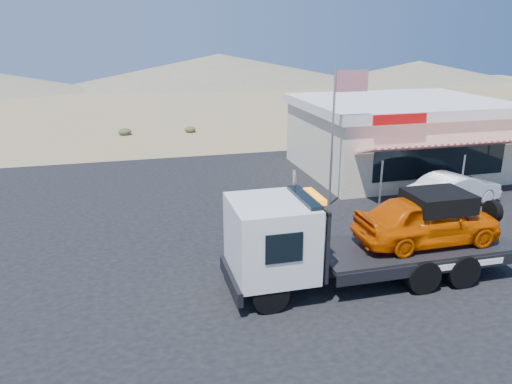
{
  "coord_description": "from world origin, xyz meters",
  "views": [
    {
      "loc": [
        -3.81,
        -14.92,
        7.43
      ],
      "look_at": [
        0.85,
        2.71,
        1.5
      ],
      "focal_mm": 35.0,
      "sensor_mm": 36.0,
      "label": 1
    }
  ],
  "objects_px": {
    "tow_truck": "(366,233)",
    "white_sedan": "(455,190)",
    "jerky_store": "(398,135)",
    "flagpole": "(338,121)"
  },
  "relations": [
    {
      "from": "tow_truck",
      "to": "jerky_store",
      "type": "height_order",
      "value": "jerky_store"
    },
    {
      "from": "white_sedan",
      "to": "jerky_store",
      "type": "xyz_separation_m",
      "value": [
        0.51,
        5.97,
        1.23
      ]
    },
    {
      "from": "tow_truck",
      "to": "white_sedan",
      "type": "bearing_deg",
      "value": 37.09
    },
    {
      "from": "tow_truck",
      "to": "jerky_store",
      "type": "xyz_separation_m",
      "value": [
        7.53,
        11.28,
        0.39
      ]
    },
    {
      "from": "tow_truck",
      "to": "white_sedan",
      "type": "xyz_separation_m",
      "value": [
        7.02,
        5.31,
        -0.84
      ]
    },
    {
      "from": "white_sedan",
      "to": "tow_truck",
      "type": "bearing_deg",
      "value": 110.93
    },
    {
      "from": "tow_truck",
      "to": "jerky_store",
      "type": "bearing_deg",
      "value": 56.27
    },
    {
      "from": "tow_truck",
      "to": "flagpole",
      "type": "relative_size",
      "value": 1.48
    },
    {
      "from": "jerky_store",
      "to": "tow_truck",
      "type": "bearing_deg",
      "value": -123.73
    },
    {
      "from": "tow_truck",
      "to": "flagpole",
      "type": "distance_m",
      "value": 7.41
    }
  ]
}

